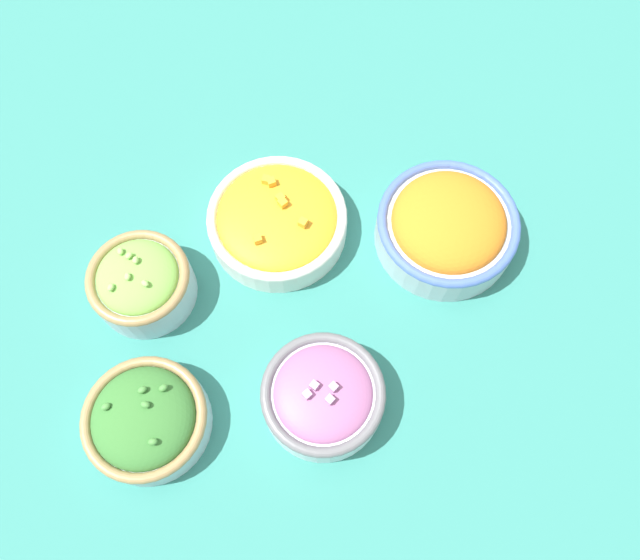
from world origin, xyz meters
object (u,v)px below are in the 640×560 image
Objects in this scene: bowl_carrots at (447,226)px; bowl_red_onion at (323,396)px; bowl_broccoli at (146,419)px; bowl_lettuce at (141,282)px; bowl_squash at (277,220)px.

bowl_red_onion is at bearing 47.85° from bowl_carrots.
bowl_lettuce reaches higher than bowl_broccoli.
bowl_broccoli is at bearing 1.34° from bowl_red_onion.
bowl_lettuce is (0.20, -0.16, 0.00)m from bowl_red_onion.
bowl_red_onion reaches higher than bowl_squash.
bowl_broccoli is 1.13× the size of bowl_lettuce.
bowl_red_onion is (-0.20, -0.00, 0.00)m from bowl_broccoli.
bowl_carrots is at bearing -151.97° from bowl_broccoli.
bowl_carrots reaches higher than bowl_red_onion.
bowl_lettuce is at bearing 22.59° from bowl_squash.
bowl_squash is (-0.17, -0.07, -0.01)m from bowl_lettuce.
bowl_lettuce is 0.18m from bowl_squash.
bowl_lettuce reaches higher than bowl_red_onion.
bowl_red_onion is 0.79× the size of bowl_squash.
bowl_broccoli is 0.16m from bowl_lettuce.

